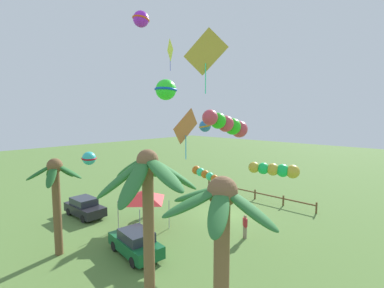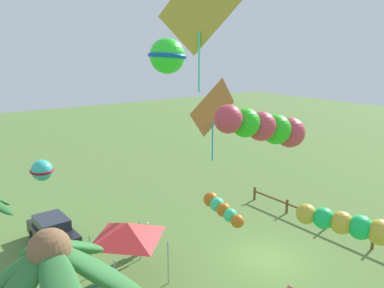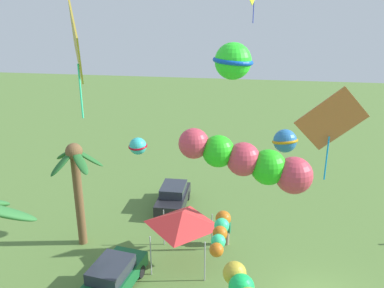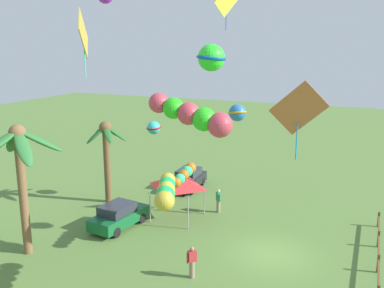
{
  "view_description": "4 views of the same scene",
  "coord_description": "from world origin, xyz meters",
  "px_view_note": "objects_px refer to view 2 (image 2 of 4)",
  "views": [
    {
      "loc": [
        -13.54,
        18.58,
        8.34
      ],
      "look_at": [
        -0.92,
        5.08,
        6.34
      ],
      "focal_mm": 26.34,
      "sensor_mm": 36.0,
      "label": 1
    },
    {
      "loc": [
        -12.08,
        13.73,
        10.31
      ],
      "look_at": [
        0.86,
        4.18,
        6.45
      ],
      "focal_mm": 36.23,
      "sensor_mm": 36.0,
      "label": 2
    },
    {
      "loc": [
        -13.96,
        3.21,
        12.04
      ],
      "look_at": [
        0.22,
        5.7,
        7.13
      ],
      "focal_mm": 36.25,
      "sensor_mm": 36.0,
      "label": 3
    },
    {
      "loc": [
        -20.52,
        -4.36,
        10.8
      ],
      "look_at": [
        -0.95,
        4.1,
        5.83
      ],
      "focal_mm": 39.72,
      "sensor_mm": 36.0,
      "label": 4
    }
  ],
  "objects_px": {
    "kite_tube_4": "(222,208)",
    "kite_ball_5": "(167,56)",
    "kite_tube_7": "(346,224)",
    "spectator_1": "(147,236)",
    "festival_tent": "(128,231)",
    "kite_diamond_0": "(199,9)",
    "kite_ball_6": "(234,119)",
    "kite_ball_8": "(42,170)",
    "kite_diamond_3": "(213,109)",
    "kite_tube_9": "(265,127)",
    "parked_car_1": "(53,231)"
  },
  "relations": [
    {
      "from": "kite_tube_4",
      "to": "kite_ball_5",
      "type": "xyz_separation_m",
      "value": [
        3.77,
        0.01,
        5.82
      ]
    },
    {
      "from": "kite_tube_7",
      "to": "spectator_1",
      "type": "bearing_deg",
      "value": 7.73
    },
    {
      "from": "festival_tent",
      "to": "kite_diamond_0",
      "type": "bearing_deg",
      "value": 169.24
    },
    {
      "from": "spectator_1",
      "to": "kite_ball_6",
      "type": "distance_m",
      "value": 8.02
    },
    {
      "from": "kite_diamond_0",
      "to": "kite_tube_7",
      "type": "height_order",
      "value": "kite_diamond_0"
    },
    {
      "from": "festival_tent",
      "to": "kite_ball_8",
      "type": "xyz_separation_m",
      "value": [
        2.25,
        2.86,
        2.81
      ]
    },
    {
      "from": "festival_tent",
      "to": "kite_tube_7",
      "type": "bearing_deg",
      "value": -157.6
    },
    {
      "from": "kite_diamond_0",
      "to": "kite_diamond_3",
      "type": "relative_size",
      "value": 0.64
    },
    {
      "from": "kite_ball_6",
      "to": "kite_tube_7",
      "type": "height_order",
      "value": "kite_ball_6"
    },
    {
      "from": "kite_diamond_0",
      "to": "kite_tube_9",
      "type": "relative_size",
      "value": 0.74
    },
    {
      "from": "parked_car_1",
      "to": "kite_diamond_3",
      "type": "xyz_separation_m",
      "value": [
        -3.19,
        -8.57,
        6.34
      ]
    },
    {
      "from": "festival_tent",
      "to": "kite_ball_8",
      "type": "bearing_deg",
      "value": 51.86
    },
    {
      "from": "kite_tube_7",
      "to": "kite_diamond_3",
      "type": "bearing_deg",
      "value": -17.4
    },
    {
      "from": "kite_tube_9",
      "to": "kite_diamond_0",
      "type": "bearing_deg",
      "value": 112.95
    },
    {
      "from": "kite_tube_4",
      "to": "kite_tube_7",
      "type": "distance_m",
      "value": 4.77
    },
    {
      "from": "kite_tube_4",
      "to": "kite_tube_7",
      "type": "height_order",
      "value": "kite_tube_7"
    },
    {
      "from": "kite_diamond_3",
      "to": "kite_tube_7",
      "type": "xyz_separation_m",
      "value": [
        -10.76,
        3.37,
        -2.09
      ]
    },
    {
      "from": "kite_diamond_3",
      "to": "kite_tube_7",
      "type": "bearing_deg",
      "value": 162.6
    },
    {
      "from": "kite_ball_6",
      "to": "kite_diamond_0",
      "type": "bearing_deg",
      "value": 130.48
    },
    {
      "from": "kite_diamond_0",
      "to": "kite_tube_9",
      "type": "bearing_deg",
      "value": -67.05
    },
    {
      "from": "kite_ball_8",
      "to": "parked_car_1",
      "type": "bearing_deg",
      "value": -18.62
    },
    {
      "from": "kite_ball_5",
      "to": "kite_tube_9",
      "type": "height_order",
      "value": "kite_ball_5"
    },
    {
      "from": "kite_ball_8",
      "to": "kite_diamond_3",
      "type": "bearing_deg",
      "value": -89.24
    },
    {
      "from": "kite_ball_6",
      "to": "kite_tube_9",
      "type": "xyz_separation_m",
      "value": [
        -3.0,
        1.24,
        0.24
      ]
    },
    {
      "from": "spectator_1",
      "to": "kite_ball_5",
      "type": "relative_size",
      "value": 0.8
    },
    {
      "from": "parked_car_1",
      "to": "kite_ball_8",
      "type": "relative_size",
      "value": 3.02
    },
    {
      "from": "kite_ball_5",
      "to": "kite_ball_8",
      "type": "relative_size",
      "value": 1.53
    },
    {
      "from": "festival_tent",
      "to": "kite_tube_4",
      "type": "xyz_separation_m",
      "value": [
        -3.84,
        -2.22,
        1.82
      ]
    },
    {
      "from": "kite_diamond_3",
      "to": "kite_tube_4",
      "type": "xyz_separation_m",
      "value": [
        -6.21,
        4.61,
        -2.8
      ]
    },
    {
      "from": "kite_diamond_0",
      "to": "kite_ball_6",
      "type": "distance_m",
      "value": 8.5
    },
    {
      "from": "kite_diamond_3",
      "to": "kite_ball_5",
      "type": "relative_size",
      "value": 2.42
    },
    {
      "from": "kite_diamond_0",
      "to": "kite_ball_5",
      "type": "height_order",
      "value": "kite_diamond_0"
    },
    {
      "from": "kite_diamond_0",
      "to": "spectator_1",
      "type": "bearing_deg",
      "value": -20.9
    },
    {
      "from": "spectator_1",
      "to": "kite_ball_8",
      "type": "relative_size",
      "value": 1.22
    },
    {
      "from": "kite_diamond_0",
      "to": "kite_tube_9",
      "type": "height_order",
      "value": "kite_diamond_0"
    },
    {
      "from": "festival_tent",
      "to": "kite_tube_9",
      "type": "relative_size",
      "value": 0.68
    },
    {
      "from": "kite_ball_5",
      "to": "kite_tube_7",
      "type": "xyz_separation_m",
      "value": [
        -8.32,
        -1.25,
        -5.11
      ]
    },
    {
      "from": "kite_tube_4",
      "to": "kite_tube_7",
      "type": "relative_size",
      "value": 0.8
    },
    {
      "from": "spectator_1",
      "to": "kite_tube_7",
      "type": "relative_size",
      "value": 0.57
    },
    {
      "from": "kite_diamond_0",
      "to": "kite_tube_4",
      "type": "relative_size",
      "value": 1.4
    },
    {
      "from": "spectator_1",
      "to": "kite_diamond_0",
      "type": "distance_m",
      "value": 14.11
    },
    {
      "from": "kite_ball_5",
      "to": "kite_ball_8",
      "type": "height_order",
      "value": "kite_ball_5"
    },
    {
      "from": "kite_tube_7",
      "to": "kite_ball_5",
      "type": "bearing_deg",
      "value": 8.54
    },
    {
      "from": "parked_car_1",
      "to": "kite_ball_8",
      "type": "xyz_separation_m",
      "value": [
        -3.32,
        1.12,
        4.53
      ]
    },
    {
      "from": "kite_tube_7",
      "to": "kite_ball_6",
      "type": "bearing_deg",
      "value": -8.7
    },
    {
      "from": "festival_tent",
      "to": "kite_diamond_0",
      "type": "distance_m",
      "value": 11.29
    },
    {
      "from": "parked_car_1",
      "to": "kite_diamond_3",
      "type": "distance_m",
      "value": 11.13
    },
    {
      "from": "kite_tube_4",
      "to": "kite_tube_9",
      "type": "distance_m",
      "value": 3.67
    },
    {
      "from": "kite_ball_8",
      "to": "kite_tube_9",
      "type": "height_order",
      "value": "kite_tube_9"
    },
    {
      "from": "parked_car_1",
      "to": "kite_ball_5",
      "type": "bearing_deg",
      "value": -144.94
    }
  ]
}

